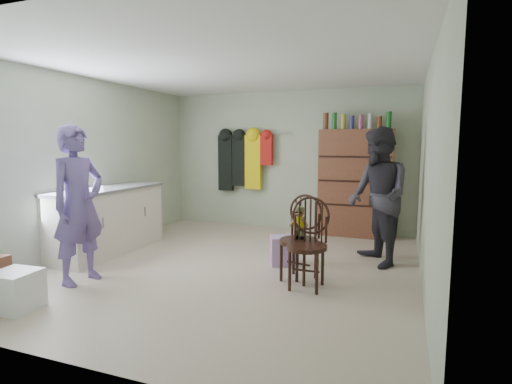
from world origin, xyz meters
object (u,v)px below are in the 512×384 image
at_px(chair_front, 301,231).
at_px(dresser, 355,182).
at_px(chair_far, 308,239).
at_px(counter, 108,220).

bearing_deg(chair_front, dresser, 95.52).
height_order(chair_far, dresser, dresser).
relative_size(counter, chair_front, 1.90).
height_order(chair_front, chair_far, chair_far).
relative_size(counter, chair_far, 1.88).
bearing_deg(counter, dresser, 35.69).
xyz_separation_m(chair_front, chair_far, (0.14, -0.22, -0.03)).
height_order(counter, chair_front, chair_front).
relative_size(counter, dresser, 0.90).
distance_m(counter, chair_front, 2.89).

